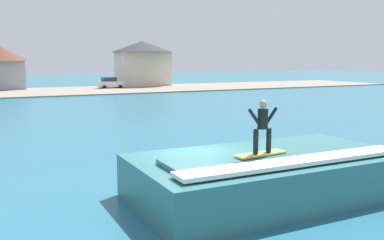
# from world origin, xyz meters

# --- Properties ---
(ground_plane) EXTENTS (260.00, 260.00, 0.00)m
(ground_plane) POSITION_xyz_m (0.00, 0.00, 0.00)
(ground_plane) COLOR #26637C
(wave_crest) EXTENTS (8.82, 4.67, 1.58)m
(wave_crest) POSITION_xyz_m (1.93, -1.43, 0.74)
(wave_crest) COLOR #306B6E
(wave_crest) RESTS_ON ground_plane
(surfboard) EXTENTS (1.84, 0.62, 0.06)m
(surfboard) POSITION_xyz_m (1.26, -1.92, 1.61)
(surfboard) COLOR #EAD159
(surfboard) RESTS_ON wave_crest
(surfer) EXTENTS (1.08, 0.32, 1.66)m
(surfer) POSITION_xyz_m (1.26, -1.99, 2.56)
(surfer) COLOR black
(surfer) RESTS_ON surfboard
(shoreline_bank) EXTENTS (120.00, 16.87, 0.16)m
(shoreline_bank) POSITION_xyz_m (0.00, 49.93, 0.08)
(shoreline_bank) COLOR gray
(shoreline_bank) RESTS_ON ground_plane
(car_far_shore) EXTENTS (3.91, 2.06, 1.86)m
(car_far_shore) POSITION_xyz_m (11.66, 52.55, 0.94)
(car_far_shore) COLOR silver
(car_far_shore) RESTS_ON ground_plane
(house_gabled_white) EXTENTS (10.62, 10.62, 7.73)m
(house_gabled_white) POSITION_xyz_m (18.58, 56.78, 4.64)
(house_gabled_white) COLOR beige
(house_gabled_white) RESTS_ON ground_plane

